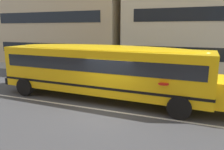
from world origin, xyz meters
The scene contains 5 objects.
ground_plane centered at (0.00, 0.00, 0.00)m, with size 400.00×400.00×0.00m, color #424244.
sidewalk_far centered at (0.00, 8.39, 0.01)m, with size 120.00×3.00×0.01m, color gray.
lane_centreline centered at (0.00, 0.00, 0.00)m, with size 110.00×0.16×0.01m, color silver.
school_bus centered at (-0.71, 1.70, 1.84)m, with size 13.89×3.54×3.09m.
apartment_block_far_left centered at (-10.97, 16.47, 6.65)m, with size 14.91×13.22×13.30m.
Camera 1 is at (4.02, -9.39, 3.98)m, focal length 34.94 mm.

